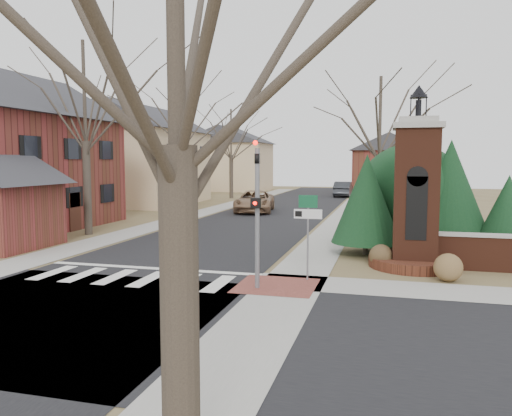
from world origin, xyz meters
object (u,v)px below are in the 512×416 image
(pickup_truck, at_px, (255,201))
(sign_post, at_px, (308,220))
(traffic_signal_pole, at_px, (257,203))
(distant_car, at_px, (343,189))
(brick_gate_monument, at_px, (415,207))

(pickup_truck, bearing_deg, sign_post, -79.34)
(traffic_signal_pole, bearing_deg, distant_car, 91.30)
(pickup_truck, bearing_deg, distant_car, 65.57)
(traffic_signal_pole, height_order, brick_gate_monument, brick_gate_monument)
(traffic_signal_pole, distance_m, distant_car, 39.70)
(traffic_signal_pole, relative_size, sign_post, 1.64)
(sign_post, distance_m, pickup_truck, 21.53)
(traffic_signal_pole, relative_size, brick_gate_monument, 0.69)
(traffic_signal_pole, height_order, pickup_truck, traffic_signal_pole)
(brick_gate_monument, height_order, distant_car, brick_gate_monument)
(brick_gate_monument, xyz_separation_m, distant_car, (-5.60, 35.23, -1.36))
(sign_post, bearing_deg, traffic_signal_pole, -132.43)
(pickup_truck, relative_size, distant_car, 1.17)
(sign_post, distance_m, brick_gate_monument, 4.55)
(brick_gate_monument, relative_size, pickup_truck, 1.13)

